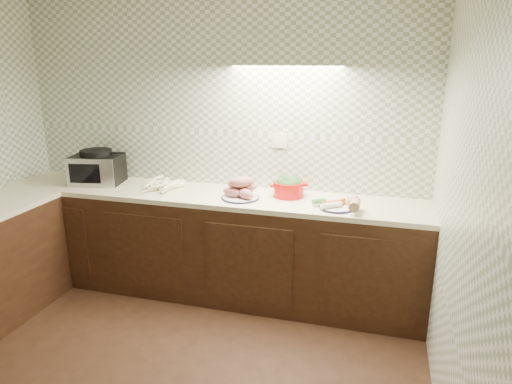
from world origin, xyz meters
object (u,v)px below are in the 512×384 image
(toaster_oven, at_px, (97,168))
(dutch_oven, at_px, (289,187))
(sweet_potato_plate, at_px, (241,190))
(veg_plate, at_px, (343,204))
(parsnip_pile, at_px, (166,186))
(onion_bowl, at_px, (244,187))

(toaster_oven, height_order, dutch_oven, toaster_oven)
(sweet_potato_plate, relative_size, veg_plate, 0.79)
(toaster_oven, bearing_deg, veg_plate, -14.66)
(parsnip_pile, bearing_deg, sweet_potato_plate, -5.95)
(veg_plate, bearing_deg, toaster_oven, 176.07)
(sweet_potato_plate, bearing_deg, dutch_oven, 23.20)
(parsnip_pile, bearing_deg, dutch_oven, 4.36)
(toaster_oven, xyz_separation_m, onion_bowl, (1.35, 0.09, -0.10))
(onion_bowl, relative_size, veg_plate, 0.36)
(veg_plate, bearing_deg, sweet_potato_plate, 176.06)
(sweet_potato_plate, relative_size, onion_bowl, 2.18)
(parsnip_pile, height_order, dutch_oven, dutch_oven)
(veg_plate, bearing_deg, dutch_oven, 155.50)
(onion_bowl, bearing_deg, sweet_potato_plate, -81.25)
(parsnip_pile, height_order, veg_plate, veg_plate)
(dutch_oven, bearing_deg, veg_plate, -47.23)
(onion_bowl, bearing_deg, parsnip_pile, -170.74)
(sweet_potato_plate, xyz_separation_m, veg_plate, (0.82, -0.06, -0.03))
(parsnip_pile, distance_m, onion_bowl, 0.68)
(onion_bowl, height_order, veg_plate, veg_plate)
(parsnip_pile, relative_size, dutch_oven, 1.23)
(toaster_oven, distance_m, dutch_oven, 1.74)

